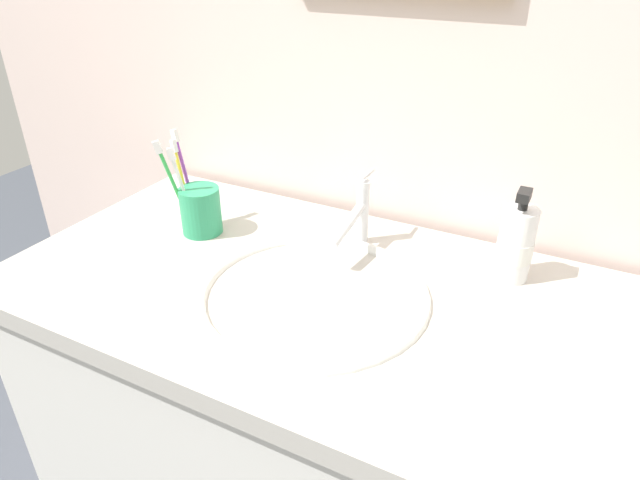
% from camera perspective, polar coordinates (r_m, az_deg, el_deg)
% --- Properties ---
extents(tiled_wall_back, '(2.30, 0.04, 2.40)m').
position_cam_1_polar(tiled_wall_back, '(1.11, 8.06, 19.67)').
color(tiled_wall_back, beige).
rests_on(tiled_wall_back, ground).
extents(vanity_counter, '(1.10, 0.58, 0.85)m').
position_cam_1_polar(vanity_counter, '(1.23, -0.34, -21.28)').
color(vanity_counter, silver).
rests_on(vanity_counter, ground).
extents(sink_basin, '(0.39, 0.39, 0.11)m').
position_cam_1_polar(sink_basin, '(0.95, -0.84, -7.46)').
color(sink_basin, white).
rests_on(sink_basin, vanity_counter).
extents(faucet, '(0.02, 0.17, 0.14)m').
position_cam_1_polar(faucet, '(1.03, 3.90, 2.55)').
color(faucet, silver).
rests_on(faucet, sink_basin).
extents(toothbrush_cup, '(0.08, 0.08, 0.09)m').
position_cam_1_polar(toothbrush_cup, '(1.12, -12.15, 2.98)').
color(toothbrush_cup, '#2D9966').
rests_on(toothbrush_cup, vanity_counter).
extents(toothbrush_yellow, '(0.05, 0.02, 0.18)m').
position_cam_1_polar(toothbrush_yellow, '(1.13, -14.01, 6.14)').
color(toothbrush_yellow, yellow).
rests_on(toothbrush_yellow, toothbrush_cup).
extents(toothbrush_purple, '(0.05, 0.02, 0.19)m').
position_cam_1_polar(toothbrush_purple, '(1.13, -13.73, 6.80)').
color(toothbrush_purple, purple).
rests_on(toothbrush_purple, toothbrush_cup).
extents(toothbrush_white, '(0.04, 0.03, 0.18)m').
position_cam_1_polar(toothbrush_white, '(1.10, -14.03, 5.50)').
color(toothbrush_white, white).
rests_on(toothbrush_white, toothbrush_cup).
extents(toothbrush_green, '(0.05, 0.04, 0.19)m').
position_cam_1_polar(toothbrush_green, '(1.10, -14.90, 5.78)').
color(toothbrush_green, green).
rests_on(toothbrush_green, toothbrush_cup).
extents(soap_dispenser, '(0.06, 0.06, 0.17)m').
position_cam_1_polar(soap_dispenser, '(0.99, 19.45, -0.41)').
color(soap_dispenser, white).
rests_on(soap_dispenser, vanity_counter).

